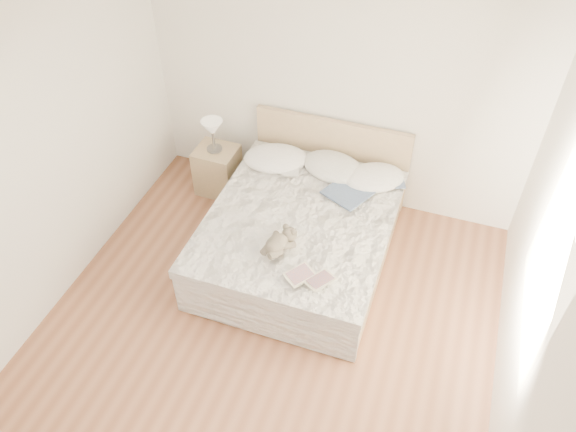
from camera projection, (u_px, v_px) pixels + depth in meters
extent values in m
cube|color=brown|center=(260.00, 345.00, 5.01)|extent=(4.00, 4.50, 0.00)
cube|color=white|center=(243.00, 73.00, 3.15)|extent=(4.00, 4.50, 0.00)
cube|color=white|center=(337.00, 88.00, 5.62)|extent=(4.00, 0.02, 2.70)
cube|color=white|center=(25.00, 181.00, 4.56)|extent=(0.02, 4.50, 2.70)
cube|color=white|center=(542.00, 314.00, 3.59)|extent=(0.02, 4.50, 2.70)
cube|color=white|center=(546.00, 270.00, 3.73)|extent=(0.02, 1.30, 1.10)
cube|color=tan|center=(301.00, 249.00, 5.72)|extent=(1.68, 2.08, 0.20)
cube|color=silver|center=(301.00, 232.00, 5.55)|extent=(1.60, 2.00, 0.30)
cube|color=silver|center=(300.00, 221.00, 5.39)|extent=(1.72, 2.05, 0.10)
cube|color=tan|center=(331.00, 159.00, 6.16)|extent=(1.70, 0.06, 1.00)
cube|color=#9E8861|center=(218.00, 170.00, 6.37)|extent=(0.46, 0.41, 0.56)
cylinder|color=#4F4A45|center=(215.00, 149.00, 6.18)|extent=(0.17, 0.17, 0.02)
cylinder|color=#3B3631|center=(213.00, 139.00, 6.09)|extent=(0.03, 0.03, 0.23)
cone|color=beige|center=(212.00, 128.00, 5.99)|extent=(0.30, 0.30, 0.17)
ellipsoid|color=white|center=(276.00, 158.00, 5.94)|extent=(0.78, 0.65, 0.20)
ellipsoid|color=silver|center=(333.00, 167.00, 5.83)|extent=(0.77, 0.62, 0.20)
ellipsoid|color=white|center=(374.00, 178.00, 5.71)|extent=(0.76, 0.69, 0.19)
cube|color=silver|center=(285.00, 169.00, 5.83)|extent=(0.35, 0.27, 0.02)
cube|color=beige|center=(310.00, 278.00, 4.75)|extent=(0.44, 0.41, 0.02)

